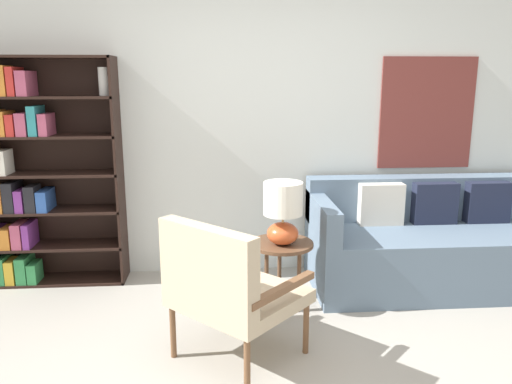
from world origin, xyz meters
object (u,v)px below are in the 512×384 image
bookshelf (33,173)px  armchair (226,285)px  table_lamp (283,210)px  side_table (282,251)px  couch (438,244)px

bookshelf → armchair: size_ratio=1.98×
bookshelf → table_lamp: bookshelf is taller
armchair → side_table: (0.41, 0.70, -0.06)m
couch → table_lamp: table_lamp is taller
couch → table_lamp: bearing=-163.0°
couch → side_table: couch is taller
bookshelf → side_table: bearing=-18.5°
bookshelf → side_table: 2.07m
armchair → couch: armchair is taller
armchair → side_table: bearing=59.4°
side_table → table_lamp: 0.32m
couch → armchair: bearing=-148.5°
couch → side_table: bearing=-164.5°
table_lamp → bookshelf: bearing=160.5°
bookshelf → armchair: (1.50, -1.33, -0.41)m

